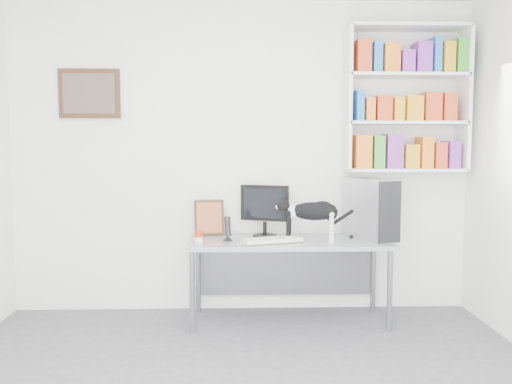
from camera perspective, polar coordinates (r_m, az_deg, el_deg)
The scene contains 11 objects.
room at distance 2.76m, azimuth -1.39°, elevation 2.52°, with size 4.01×4.01×2.70m.
bookshelf at distance 4.83m, azimuth 15.52°, elevation 9.40°, with size 1.03×0.28×1.24m, color silver.
wall_art at distance 4.92m, azimuth -17.13°, elevation 9.87°, with size 0.52×0.04×0.42m, color #3F2414.
desk at distance 4.56m, azimuth 3.44°, elevation -9.26°, with size 1.64×0.64×0.68m, color gray.
monitor at distance 4.60m, azimuth 0.94°, elevation -1.96°, with size 0.42×0.20×0.45m, color black.
keyboard at distance 4.37m, azimuth 1.66°, elevation -5.08°, with size 0.47×0.18×0.04m, color silver.
pc_tower at distance 4.61m, azimuth 11.98°, elevation -1.72°, with size 0.22×0.50×0.50m, color #BCBBC0.
speaker at distance 4.43m, azimuth -3.00°, elevation -3.82°, with size 0.09×0.09×0.21m, color black.
leaning_print at distance 4.70m, azimuth -4.95°, elevation -2.63°, with size 0.26×0.10×0.32m, color #3F2414.
soup_can at distance 4.34m, azimuth -6.04°, elevation -4.75°, with size 0.07×0.07×0.10m, color #A3250E.
cat at distance 4.35m, azimuth 5.89°, elevation -3.11°, with size 0.56×0.15×0.34m, color black, non-canonical shape.
Camera 1 is at (-0.02, -2.76, 1.48)m, focal length 38.00 mm.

